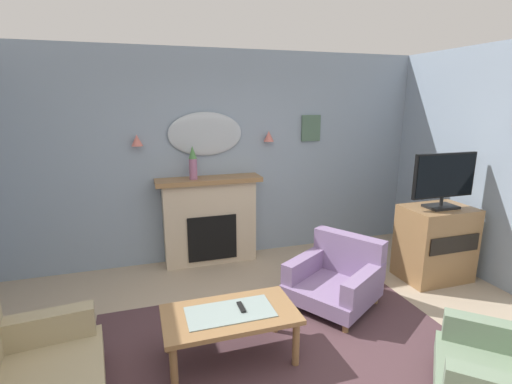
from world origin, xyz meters
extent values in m
cube|color=tan|center=(0.00, 0.00, -0.05)|extent=(6.64, 6.08, 0.10)
cube|color=#8C9EB2|center=(0.00, 2.59, 1.39)|extent=(6.64, 0.10, 2.77)
cube|color=#4C3338|center=(0.00, 0.20, 0.01)|extent=(3.20, 2.40, 0.01)
cube|color=beige|center=(-0.23, 2.38, 0.55)|extent=(1.20, 0.28, 1.10)
cube|color=black|center=(-0.23, 2.28, 0.38)|extent=(0.64, 0.12, 0.60)
cube|color=olive|center=(-0.23, 2.36, 1.13)|extent=(1.36, 0.36, 0.06)
cylinder|color=#9E6084|center=(-0.43, 2.34, 1.29)|extent=(0.10, 0.10, 0.26)
cone|color=#4C8447|center=(-0.43, 2.34, 1.50)|extent=(0.10, 0.10, 0.16)
ellipsoid|color=#B2BCC6|center=(-0.23, 2.51, 1.71)|extent=(0.96, 0.06, 0.56)
cone|color=#D17066|center=(-1.08, 2.46, 1.66)|extent=(0.14, 0.14, 0.14)
cone|color=#D17066|center=(0.62, 2.46, 1.66)|extent=(0.14, 0.14, 0.14)
cube|color=#4C6B56|center=(1.27, 2.52, 1.75)|extent=(0.28, 0.03, 0.36)
cube|color=olive|center=(-0.46, 0.36, 0.42)|extent=(1.10, 0.60, 0.04)
cube|color=#8C9E99|center=(-0.46, 0.36, 0.44)|extent=(0.72, 0.36, 0.01)
cylinder|color=olive|center=(-0.95, 0.12, 0.20)|extent=(0.06, 0.06, 0.40)
cylinder|color=olive|center=(0.03, 0.12, 0.20)|extent=(0.06, 0.06, 0.40)
cylinder|color=olive|center=(-0.95, 0.60, 0.20)|extent=(0.06, 0.06, 0.40)
cylinder|color=olive|center=(0.03, 0.60, 0.20)|extent=(0.06, 0.06, 0.40)
cube|color=black|center=(-0.36, 0.38, 0.45)|extent=(0.04, 0.16, 0.02)
cube|color=tan|center=(-1.90, 0.65, 0.40)|extent=(0.77, 0.23, 0.24)
cylinder|color=olive|center=(-1.56, 0.67, 0.05)|extent=(0.07, 0.07, 0.10)
cube|color=gray|center=(1.44, -0.46, 0.37)|extent=(0.62, 0.59, 0.22)
cylinder|color=olive|center=(1.20, -0.23, 0.05)|extent=(0.06, 0.06, 0.10)
cube|color=gray|center=(0.77, 0.85, 0.18)|extent=(1.10, 1.10, 0.16)
cube|color=gray|center=(1.05, 1.03, 0.48)|extent=(0.56, 0.76, 0.45)
cube|color=gray|center=(0.59, 1.14, 0.37)|extent=(0.68, 0.50, 0.22)
cube|color=gray|center=(0.95, 0.57, 0.37)|extent=(0.68, 0.50, 0.22)
cylinder|color=olive|center=(0.30, 0.96, 0.05)|extent=(0.06, 0.06, 0.10)
cylinder|color=olive|center=(0.66, 0.39, 0.05)|extent=(0.06, 0.06, 0.10)
cylinder|color=olive|center=(0.87, 1.32, 0.05)|extent=(0.06, 0.06, 0.10)
cylinder|color=olive|center=(1.23, 0.75, 0.05)|extent=(0.06, 0.06, 0.10)
cube|color=olive|center=(2.27, 1.07, 0.45)|extent=(0.80, 0.56, 0.90)
cube|color=black|center=(2.27, 0.79, 0.54)|extent=(0.68, 0.02, 0.20)
cube|color=black|center=(2.27, 1.05, 0.92)|extent=(0.36, 0.24, 0.03)
cylinder|color=black|center=(2.27, 1.05, 0.98)|extent=(0.04, 0.04, 0.10)
cube|color=black|center=(2.27, 1.05, 1.29)|extent=(0.84, 0.04, 0.52)
cube|color=black|center=(2.27, 1.03, 1.29)|extent=(0.80, 0.01, 0.48)
camera|label=1|loc=(-1.09, -2.34, 2.14)|focal=26.39mm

